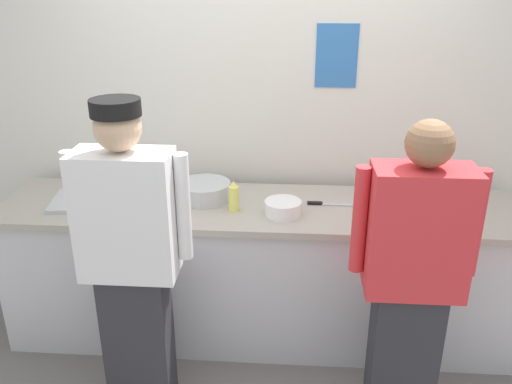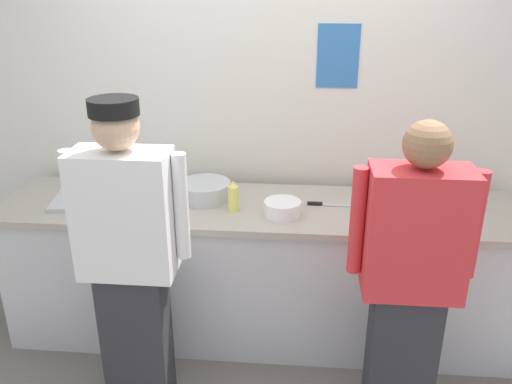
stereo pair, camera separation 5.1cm
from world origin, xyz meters
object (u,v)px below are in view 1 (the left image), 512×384
Objects in this scene: chef_center at (412,276)px; ramekin_orange_sauce at (395,209)px; plate_stack_front at (412,196)px; chefs_knife at (326,204)px; mixing_bowl_steel at (204,191)px; squeeze_bottle_secondary at (234,197)px; chef_near_left at (131,256)px; squeeze_bottle_primary at (454,183)px; sheet_tray at (93,200)px; ramekin_red_sauce at (149,213)px; plate_stack_rear at (283,208)px.

chef_center is 17.13× the size of ramekin_orange_sauce.
plate_stack_front is 0.82× the size of chefs_knife.
mixing_bowl_steel is 1.16× the size of chefs_knife.
plate_stack_front is at bearing 9.90° from squeeze_bottle_secondary.
plate_stack_front is 1.21× the size of squeeze_bottle_secondary.
plate_stack_front is (1.49, 0.74, 0.05)m from chef_near_left.
squeeze_bottle_primary is at bearing 25.30° from chef_near_left.
plate_stack_front is (0.14, 0.77, 0.09)m from chef_center.
plate_stack_front is 1.06m from squeeze_bottle_secondary.
sheet_tray is 2.18m from squeeze_bottle_primary.
sheet_tray is 0.43m from ramekin_red_sauce.
squeeze_bottle_secondary is 0.67× the size of chefs_knife.
chefs_knife is (-0.77, -0.15, -0.09)m from squeeze_bottle_primary.
ramekin_orange_sauce is at bearing -147.78° from squeeze_bottle_primary.
ramekin_orange_sauce is 0.34× the size of chefs_knife.
ramekin_orange_sauce is at bearing 2.10° from squeeze_bottle_secondary.
chefs_knife is (0.74, -0.04, -0.05)m from mixing_bowl_steel.
plate_stack_front is 1.55m from ramekin_red_sauce.
ramekin_orange_sauce reaches higher than sheet_tray.
chef_center reaches higher than sheet_tray.
chef_near_left reaches higher than chef_center.
squeeze_bottle_primary reaches higher than mixing_bowl_steel.
chefs_knife is at bearing 34.60° from chef_near_left.
chef_center reaches higher than ramekin_orange_sauce.
chef_center reaches higher than squeeze_bottle_secondary.
mixing_bowl_steel is 1.53× the size of squeeze_bottle_primary.
plate_stack_front is 0.70× the size of mixing_bowl_steel.
mixing_bowl_steel is 1.51m from squeeze_bottle_primary.
plate_stack_front is at bearing 16.00° from plate_stack_rear.
plate_stack_front reaches higher than plate_stack_rear.
squeeze_bottle_secondary is (-0.28, 0.04, 0.05)m from plate_stack_rear.
plate_stack_front is 0.28m from squeeze_bottle_primary.
mixing_bowl_steel is 3.40× the size of ramekin_orange_sauce.
sheet_tray is at bearing 174.66° from plate_stack_rear.
chef_near_left is 0.75m from sheet_tray.
chef_center is 1.89m from sheet_tray.
plate_stack_front is at bearing 10.95° from ramekin_red_sauce.
chef_center reaches higher than chefs_knife.
mixing_bowl_steel is 0.26m from squeeze_bottle_secondary.
ramekin_orange_sauce is (0.64, 0.07, -0.02)m from plate_stack_rear.
chef_center is 0.96m from squeeze_bottle_primary.
plate_stack_rear is 2.25× the size of ramekin_orange_sauce.
sheet_tray is 2.26× the size of squeeze_bottle_primary.
plate_stack_rear is at bearing -164.00° from plate_stack_front.
mixing_bowl_steel is 1.13m from ramekin_orange_sauce.
ramekin_red_sauce is at bearing -174.32° from plate_stack_rear.
chef_near_left is at bearing -144.62° from plate_stack_rear.
plate_stack_front is at bearing 6.43° from chefs_knife.
plate_stack_front reaches higher than ramekin_orange_sauce.
sheet_tray is 1.40m from chefs_knife.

